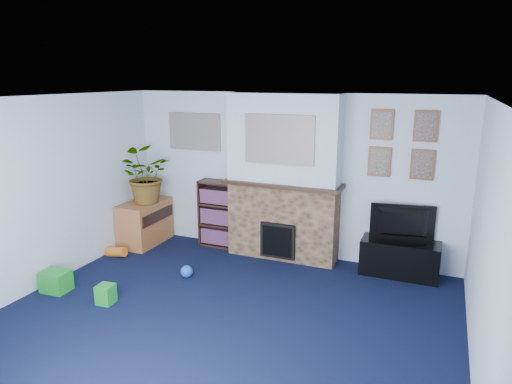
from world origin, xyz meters
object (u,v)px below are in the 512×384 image
at_px(tv_stand, 400,259).
at_px(sideboard, 145,222).
at_px(bookshelf, 218,215).
at_px(television, 403,224).

distance_m(tv_stand, sideboard, 3.93).
bearing_deg(sideboard, bookshelf, 17.38).
distance_m(tv_stand, bookshelf, 2.79).
height_order(tv_stand, sideboard, sideboard).
relative_size(television, bookshelf, 0.80).
distance_m(bookshelf, sideboard, 1.20).
bearing_deg(television, sideboard, -5.30).
relative_size(television, sideboard, 0.95).
xyz_separation_m(television, sideboard, (-3.92, -0.30, -0.37)).
bearing_deg(television, tv_stand, 80.32).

